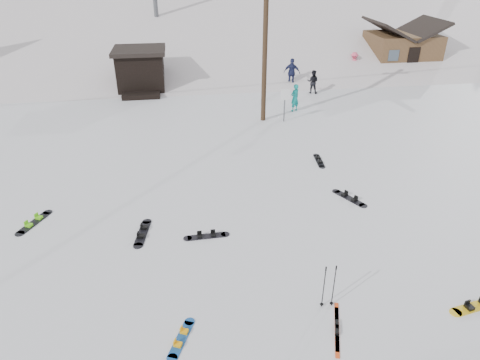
{
  "coord_description": "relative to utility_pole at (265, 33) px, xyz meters",
  "views": [
    {
      "loc": [
        -2.57,
        -8.33,
        8.49
      ],
      "look_at": [
        -0.68,
        4.59,
        1.4
      ],
      "focal_mm": 32.0,
      "sensor_mm": 36.0,
      "label": 1
    }
  ],
  "objects": [
    {
      "name": "board_scatter_c",
      "position": [
        -9.93,
        -8.94,
        -4.65
      ],
      "size": [
        0.93,
        1.57,
        0.12
      ],
      "rotation": [
        0.0,
        0.0,
        1.12
      ],
      "color": "black",
      "rests_on": "ground"
    },
    {
      "name": "skier_navy",
      "position": [
        3.22,
        6.23,
        -3.71
      ],
      "size": [
        1.23,
        0.9,
        1.94
      ],
      "primitive_type": "imported",
      "rotation": [
        0.0,
        0.0,
        2.72
      ],
      "color": "#1C2248",
      "rests_on": "ground"
    },
    {
      "name": "board_scatter_b",
      "position": [
        -6.12,
        -10.14,
        -4.65
      ],
      "size": [
        0.54,
        1.7,
        0.12
      ],
      "rotation": [
        0.0,
        0.0,
        1.41
      ],
      "color": "black",
      "rests_on": "ground"
    },
    {
      "name": "ski_slope",
      "position": [
        -2.0,
        41.0,
        -16.68
      ],
      "size": [
        60.0,
        85.24,
        65.97
      ],
      "primitive_type": "cube",
      "rotation": [
        0.31,
        0.0,
        0.0
      ],
      "color": "silver",
      "rests_on": "ground"
    },
    {
      "name": "skier_teal",
      "position": [
        2.12,
        1.22,
        -3.88
      ],
      "size": [
        0.7,
        0.63,
        1.61
      ],
      "primitive_type": "imported",
      "rotation": [
        0.0,
        0.0,
        3.66
      ],
      "color": "#0E8D88",
      "rests_on": "ground"
    },
    {
      "name": "utility_pole",
      "position": [
        0.0,
        0.0,
        0.0
      ],
      "size": [
        2.0,
        0.26,
        9.0
      ],
      "color": "#3A2819",
      "rests_on": "ground"
    },
    {
      "name": "board_scatter_f",
      "position": [
        1.5,
        -5.6,
        -4.65
      ],
      "size": [
        0.39,
        1.51,
        0.11
      ],
      "rotation": [
        0.0,
        0.0,
        1.48
      ],
      "color": "black",
      "rests_on": "ground"
    },
    {
      "name": "lift_hut",
      "position": [
        -7.0,
        6.94,
        -3.32
      ],
      "size": [
        3.4,
        4.1,
        2.75
      ],
      "color": "black",
      "rests_on": "ground"
    },
    {
      "name": "skier_dark",
      "position": [
        4.21,
        4.54,
        -3.92
      ],
      "size": [
        0.91,
        0.83,
        1.52
      ],
      "primitive_type": "imported",
      "rotation": [
        0.0,
        0.0,
        2.72
      ],
      "color": "black",
      "rests_on": "ground"
    },
    {
      "name": "hero_skis",
      "position": [
        -1.02,
        -15.05,
        -4.65
      ],
      "size": [
        0.68,
        1.74,
        0.09
      ],
      "rotation": [
        0.0,
        0.0,
        -0.33
      ],
      "color": "#CB3E14",
      "rests_on": "ground"
    },
    {
      "name": "trail_sign",
      "position": [
        1.1,
        -0.42,
        -3.41
      ],
      "size": [
        0.5,
        0.09,
        1.85
      ],
      "color": "#595B60",
      "rests_on": "ground"
    },
    {
      "name": "hero_snowboard",
      "position": [
        -4.94,
        -14.82,
        -4.66
      ],
      "size": [
        0.72,
        1.33,
        0.1
      ],
      "rotation": [
        0.0,
        0.0,
        1.17
      ],
      "color": "#1953A3",
      "rests_on": "ground"
    },
    {
      "name": "cabin",
      "position": [
        13.0,
        10.0,
        -3.2
      ],
      "size": [
        5.39,
        4.4,
        3.77
      ],
      "color": "brown",
      "rests_on": "ground"
    },
    {
      "name": "board_scatter_d",
      "position": [
        1.65,
        -8.95,
        -4.65
      ],
      "size": [
        0.94,
        1.49,
        0.12
      ],
      "rotation": [
        0.0,
        0.0,
        -1.08
      ],
      "color": "black",
      "rests_on": "ground"
    },
    {
      "name": "skier_pink",
      "position": [
        8.64,
        8.67,
        -3.84
      ],
      "size": [
        1.13,
        0.7,
        1.68
      ],
      "primitive_type": "imported",
      "rotation": [
        0.0,
        0.0,
        3.07
      ],
      "color": "#E75172",
      "rests_on": "ground"
    },
    {
      "name": "board_scatter_e",
      "position": [
        2.95,
        -14.86,
        -4.65
      ],
      "size": [
        1.67,
        0.57,
        0.12
      ],
      "rotation": [
        0.0,
        0.0,
        0.19
      ],
      "color": "yellow",
      "rests_on": "ground"
    },
    {
      "name": "ridge_right",
      "position": [
        36.0,
        36.0,
        -15.68
      ],
      "size": [
        45.66,
        93.98,
        54.59
      ],
      "primitive_type": "cube",
      "rotation": [
        0.21,
        -0.05,
        -0.12
      ],
      "color": "white",
      "rests_on": "ground"
    },
    {
      "name": "board_scatter_a",
      "position": [
        -3.99,
        -10.63,
        -4.65
      ],
      "size": [
        1.55,
        0.34,
        0.11
      ],
      "rotation": [
        0.0,
        0.0,
        0.04
      ],
      "color": "black",
      "rests_on": "ground"
    },
    {
      "name": "ski_poles",
      "position": [
        -1.03,
        -14.23,
        -3.99
      ],
      "size": [
        0.37,
        0.1,
        1.35
      ],
      "color": "black",
      "rests_on": "ground"
    },
    {
      "name": "ground",
      "position": [
        -2.0,
        -14.0,
        -4.68
      ],
      "size": [
        200.0,
        200.0,
        0.0
      ],
      "primitive_type": "plane",
      "color": "white",
      "rests_on": "ground"
    }
  ]
}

